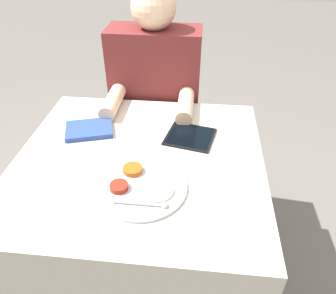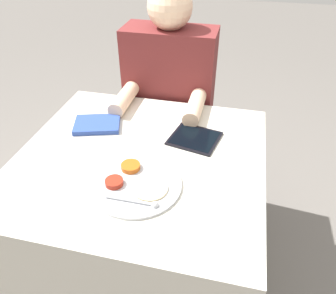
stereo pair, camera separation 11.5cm
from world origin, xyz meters
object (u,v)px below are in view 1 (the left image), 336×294
(tablet_device, at_px, (190,137))
(thali_tray, at_px, (141,186))
(person_diner, at_px, (156,117))
(red_notebook, at_px, (89,130))

(tablet_device, bearing_deg, thali_tray, -115.50)
(tablet_device, relative_size, person_diner, 0.18)
(person_diner, bearing_deg, red_notebook, -118.29)
(thali_tray, distance_m, red_notebook, 0.40)
(red_notebook, relative_size, person_diner, 0.18)
(person_diner, bearing_deg, tablet_device, -64.15)
(thali_tray, relative_size, person_diner, 0.25)
(thali_tray, relative_size, red_notebook, 1.39)
(thali_tray, xyz_separation_m, person_diner, (-0.05, 0.71, -0.17))
(red_notebook, height_order, person_diner, person_diner)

